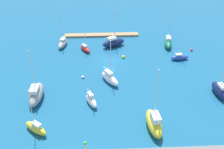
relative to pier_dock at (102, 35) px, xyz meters
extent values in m
plane|color=#19567F|center=(-2.04, 14.99, -0.28)|extent=(160.00, 160.00, 0.00)
cube|color=#997A56|center=(0.00, 0.00, 0.00)|extent=(22.39, 2.05, 0.57)
sphere|color=green|center=(3.44, 47.85, 4.40)|extent=(0.56, 0.56, 0.56)
ellipsoid|color=#141E4C|center=(-25.30, 30.71, 0.94)|extent=(2.64, 6.31, 2.44)
cube|color=silver|center=(-25.37, 31.20, 2.48)|extent=(1.38, 2.33, 0.65)
cylinder|color=silver|center=(-25.26, 30.41, 6.28)|extent=(0.15, 0.15, 8.24)
cylinder|color=silver|center=(-25.45, 31.77, 2.96)|extent=(0.49, 2.73, 0.12)
ellipsoid|color=yellow|center=(13.06, 40.25, 0.64)|extent=(5.08, 4.48, 1.85)
cube|color=silver|center=(12.73, 40.51, 1.87)|extent=(2.06, 1.90, 0.61)
cylinder|color=silver|center=(13.27, 40.08, 5.53)|extent=(0.13, 0.13, 7.95)
cylinder|color=silver|center=(12.52, 40.68, 2.32)|extent=(1.56, 1.27, 0.10)
ellipsoid|color=gray|center=(14.58, 30.37, 1.10)|extent=(3.17, 8.01, 2.78)
cube|color=silver|center=(14.62, 31.00, 2.93)|extent=(1.78, 2.92, 0.88)
cylinder|color=silver|center=(14.56, 29.98, 7.07)|extent=(0.19, 0.19, 9.15)
cylinder|color=silver|center=(14.65, 31.38, 3.52)|extent=(0.34, 2.80, 0.15)
ellipsoid|color=white|center=(2.75, 32.56, 0.63)|extent=(3.21, 4.83, 1.83)
cube|color=silver|center=(2.90, 32.22, 1.96)|extent=(1.47, 1.88, 0.81)
cylinder|color=silver|center=(2.66, 32.78, 4.94)|extent=(0.11, 0.11, 6.78)
cylinder|color=silver|center=(3.12, 31.75, 2.51)|extent=(1.01, 2.09, 0.09)
ellipsoid|color=red|center=(4.73, 9.22, 0.37)|extent=(3.55, 4.57, 1.31)
cube|color=silver|center=(4.92, 8.92, 1.24)|extent=(1.57, 1.82, 0.43)
cylinder|color=silver|center=(4.62, 9.42, 4.30)|extent=(0.11, 0.11, 6.54)
cylinder|color=silver|center=(5.09, 8.65, 1.61)|extent=(1.02, 1.58, 0.09)
ellipsoid|color=#19724C|center=(-18.83, 7.58, 0.75)|extent=(2.95, 6.36, 2.07)
cube|color=silver|center=(-18.90, 7.10, 2.09)|extent=(1.54, 2.37, 0.60)
cylinder|color=silver|center=(-18.78, 7.89, 5.59)|extent=(0.15, 0.15, 7.61)
cylinder|color=silver|center=(-19.00, 6.53, 2.54)|extent=(0.56, 2.74, 0.12)
ellipsoid|color=#2347B2|center=(-20.36, 15.18, 0.42)|extent=(4.92, 2.02, 1.41)
cube|color=silver|center=(-19.98, 15.22, 1.33)|extent=(1.81, 1.10, 0.43)
cylinder|color=silver|center=(-20.60, 15.16, 4.27)|extent=(0.11, 0.11, 6.30)
cylinder|color=silver|center=(-19.74, 15.25, 1.70)|extent=(1.73, 0.27, 0.09)
ellipsoid|color=#141E4C|center=(-3.25, 6.93, 0.86)|extent=(7.05, 4.77, 2.29)
cube|color=silver|center=(-2.76, 7.13, 2.34)|extent=(2.76, 2.24, 0.67)
cylinder|color=silver|center=(-3.55, 6.80, 6.53)|extent=(0.16, 0.16, 9.06)
cylinder|color=silver|center=(-2.12, 7.41, 2.82)|extent=(2.92, 1.34, 0.13)
ellipsoid|color=yellow|center=(-9.16, 40.49, 1.14)|extent=(3.21, 7.73, 2.85)
cube|color=silver|center=(-9.22, 41.09, 3.18)|extent=(1.74, 2.84, 1.22)
cylinder|color=silver|center=(-9.12, 40.12, 7.81)|extent=(0.18, 0.18, 10.48)
cylinder|color=silver|center=(-9.28, 41.64, 3.94)|extent=(0.46, 3.06, 0.14)
ellipsoid|color=gray|center=(11.25, 6.08, 0.60)|extent=(2.99, 6.03, 1.77)
cube|color=silver|center=(11.16, 5.63, 1.72)|extent=(1.52, 2.26, 0.47)
cylinder|color=silver|center=(11.31, 6.36, 5.66)|extent=(0.14, 0.14, 8.35)
cylinder|color=silver|center=(11.06, 5.14, 2.10)|extent=(0.60, 2.47, 0.11)
ellipsoid|color=white|center=(-1.50, 24.71, 0.76)|extent=(4.83, 6.16, 2.08)
cube|color=silver|center=(-1.23, 24.29, 2.17)|extent=(2.10, 2.45, 0.74)
cylinder|color=silver|center=(-1.67, 24.97, 6.34)|extent=(0.15, 0.15, 9.09)
cylinder|color=silver|center=(-0.88, 23.74, 2.69)|extent=(1.68, 2.52, 0.12)
sphere|color=white|center=(4.96, 22.65, 0.05)|extent=(0.66, 0.66, 0.66)
sphere|color=yellow|center=(-5.58, 13.66, 0.11)|extent=(0.79, 0.79, 0.79)
sphere|color=red|center=(-24.88, 10.62, 0.02)|extent=(0.62, 0.62, 0.62)
camera|label=1|loc=(0.66, 80.41, 39.35)|focal=46.55mm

